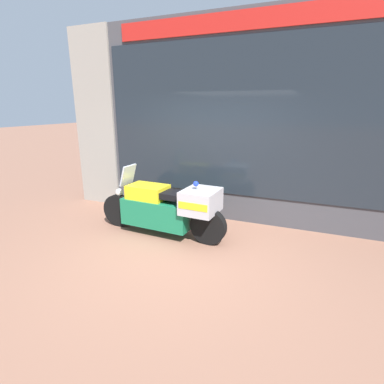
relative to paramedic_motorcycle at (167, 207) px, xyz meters
name	(u,v)px	position (x,y,z in m)	size (l,w,h in m)	color
ground_plane	(179,257)	(0.52, -0.65, -0.53)	(60.00, 60.00, 0.00)	#8E604C
shop_building	(199,121)	(0.06, 1.35, 1.40)	(6.75, 0.55, 3.83)	#424247
window_display	(240,194)	(0.95, 1.38, -0.03)	(5.29, 0.30, 2.12)	slate
paramedic_motorcycle	(167,207)	(0.00, 0.00, 0.00)	(2.46, 0.67, 1.20)	black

